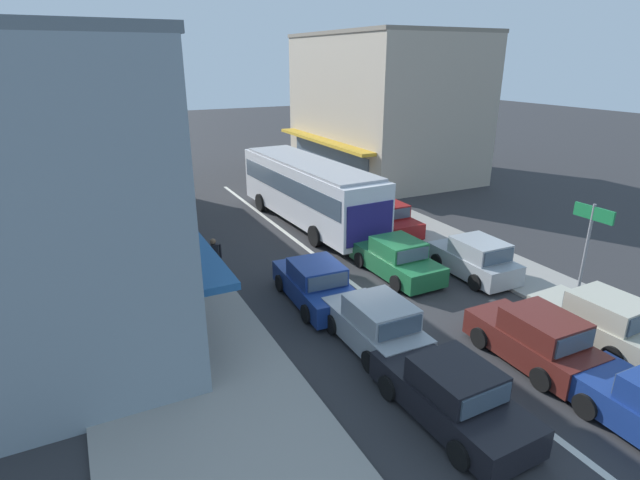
# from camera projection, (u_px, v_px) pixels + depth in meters

# --- Properties ---
(ground_plane) EXTENTS (140.00, 140.00, 0.00)m
(ground_plane) POSITION_uv_depth(u_px,v_px,m) (370.00, 297.00, 17.73)
(ground_plane) COLOR #2D2D30
(lane_centre_line) EXTENTS (0.20, 28.00, 0.01)m
(lane_centre_line) POSITION_uv_depth(u_px,v_px,m) (320.00, 259.00, 21.09)
(lane_centre_line) COLOR silver
(lane_centre_line) RESTS_ON ground
(sidewalk_left) EXTENTS (5.20, 44.00, 0.14)m
(sidewalk_left) POSITION_uv_depth(u_px,v_px,m) (146.00, 269.00, 19.88)
(sidewalk_left) COLOR gray
(sidewalk_left) RESTS_ON ground
(kerb_right) EXTENTS (2.80, 44.00, 0.12)m
(kerb_right) POSITION_uv_depth(u_px,v_px,m) (411.00, 224.00, 25.36)
(kerb_right) COLOR gray
(kerb_right) RESTS_ON ground
(shopfront_corner_near) EXTENTS (8.49, 8.66, 8.69)m
(shopfront_corner_near) POSITION_uv_depth(u_px,v_px,m) (19.00, 206.00, 13.12)
(shopfront_corner_near) COLOR #84939E
(shopfront_corner_near) RESTS_ON ground
(shopfront_mid_block) EXTENTS (8.38, 9.16, 8.51)m
(shopfront_mid_block) POSITION_uv_depth(u_px,v_px,m) (33.00, 154.00, 20.77)
(shopfront_mid_block) COLOR silver
(shopfront_mid_block) RESTS_ON ground
(shopfront_far_end) EXTENTS (8.03, 8.74, 7.18)m
(shopfront_far_end) POSITION_uv_depth(u_px,v_px,m) (41.00, 139.00, 28.72)
(shopfront_far_end) COLOR #84939E
(shopfront_far_end) RESTS_ON ground
(building_right_far) EXTENTS (9.74, 13.15, 9.63)m
(building_right_far) POSITION_uv_depth(u_px,v_px,m) (383.00, 106.00, 35.16)
(building_right_far) COLOR #B2A38E
(building_right_far) RESTS_ON ground
(city_bus) EXTENTS (3.07, 10.95, 3.23)m
(city_bus) POSITION_uv_depth(u_px,v_px,m) (309.00, 188.00, 24.89)
(city_bus) COLOR silver
(city_bus) RESTS_ON ground
(sedan_behind_bus_mid) EXTENTS (2.05, 4.28, 1.47)m
(sedan_behind_bus_mid) POSITION_uv_depth(u_px,v_px,m) (316.00, 284.00, 17.19)
(sedan_behind_bus_mid) COLOR navy
(sedan_behind_bus_mid) RESTS_ON ground
(hatchback_adjacent_lane_lead) EXTENTS (1.86, 3.72, 1.54)m
(hatchback_adjacent_lane_lead) POSITION_uv_depth(u_px,v_px,m) (535.00, 339.00, 13.76)
(hatchback_adjacent_lane_lead) COLOR #561E19
(hatchback_adjacent_lane_lead) RESTS_ON ground
(sedan_adjacent_lane_trail) EXTENTS (1.94, 4.22, 1.47)m
(sedan_adjacent_lane_trail) POSITION_uv_depth(u_px,v_px,m) (396.00, 259.00, 19.35)
(sedan_adjacent_lane_trail) COLOR #1E6638
(sedan_adjacent_lane_trail) RESTS_ON ground
(hatchback_queue_gap_filler) EXTENTS (1.84, 3.71, 1.54)m
(hatchback_queue_gap_filler) POSITION_uv_depth(u_px,v_px,m) (376.00, 325.00, 14.48)
(hatchback_queue_gap_filler) COLOR #9EA3A8
(hatchback_queue_gap_filler) RESTS_ON ground
(sedan_behind_bus_near) EXTENTS (1.98, 4.24, 1.47)m
(sedan_behind_bus_near) POSITION_uv_depth(u_px,v_px,m) (452.00, 395.00, 11.56)
(sedan_behind_bus_near) COLOR black
(sedan_behind_bus_near) RESTS_ON ground
(parked_hatchback_kerb_front) EXTENTS (1.91, 3.75, 1.54)m
(parked_hatchback_kerb_front) POSITION_uv_depth(u_px,v_px,m) (599.00, 320.00, 14.73)
(parked_hatchback_kerb_front) COLOR #B7B29E
(parked_hatchback_kerb_front) RESTS_ON ground
(parked_hatchback_kerb_second) EXTENTS (1.88, 3.73, 1.54)m
(parked_hatchback_kerb_second) POSITION_uv_depth(u_px,v_px,m) (475.00, 259.00, 19.22)
(parked_hatchback_kerb_second) COLOR #9EA3A8
(parked_hatchback_kerb_second) RESTS_ON ground
(parked_sedan_kerb_third) EXTENTS (1.95, 4.23, 1.47)m
(parked_sedan_kerb_third) POSITION_uv_depth(u_px,v_px,m) (385.00, 219.00, 24.19)
(parked_sedan_kerb_third) COLOR maroon
(parked_sedan_kerb_third) RESTS_ON ground
(parked_hatchback_kerb_rear) EXTENTS (1.88, 3.73, 1.54)m
(parked_hatchback_kerb_rear) POSITION_uv_depth(u_px,v_px,m) (336.00, 192.00, 28.88)
(parked_hatchback_kerb_rear) COLOR #9EA3A8
(parked_hatchback_kerb_rear) RESTS_ON ground
(traffic_light_downstreet) EXTENTS (0.33, 0.24, 4.20)m
(traffic_light_downstreet) POSITION_uv_depth(u_px,v_px,m) (153.00, 148.00, 30.15)
(traffic_light_downstreet) COLOR gray
(traffic_light_downstreet) RESTS_ON ground
(directional_road_sign) EXTENTS (0.10, 1.40, 3.60)m
(directional_road_sign) POSITION_uv_depth(u_px,v_px,m) (590.00, 231.00, 16.26)
(directional_road_sign) COLOR gray
(directional_road_sign) RESTS_ON ground
(pedestrian_with_handbag_near) EXTENTS (0.43, 0.64, 1.63)m
(pedestrian_with_handbag_near) POSITION_uv_depth(u_px,v_px,m) (161.00, 205.00, 24.92)
(pedestrian_with_handbag_near) COLOR #333338
(pedestrian_with_handbag_near) RESTS_ON sidewalk_left
(pedestrian_browsing_midblock) EXTENTS (0.56, 0.30, 1.63)m
(pedestrian_browsing_midblock) POSITION_uv_depth(u_px,v_px,m) (214.00, 256.00, 18.52)
(pedestrian_browsing_midblock) COLOR #4C4742
(pedestrian_browsing_midblock) RESTS_ON sidewalk_left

